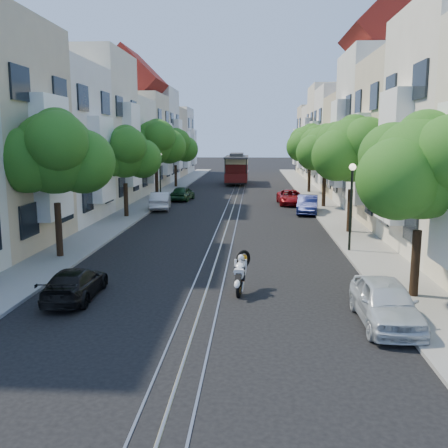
% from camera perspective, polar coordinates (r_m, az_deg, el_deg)
% --- Properties ---
extents(ground, '(200.00, 200.00, 0.00)m').
position_cam_1_polar(ground, '(48.20, 1.48, 3.25)').
color(ground, black).
rests_on(ground, ground).
extents(sidewalk_east, '(2.50, 80.00, 0.12)m').
position_cam_1_polar(sidewalk_east, '(48.48, 10.09, 3.21)').
color(sidewalk_east, gray).
rests_on(sidewalk_east, ground).
extents(sidewalk_west, '(2.50, 80.00, 0.12)m').
position_cam_1_polar(sidewalk_west, '(48.99, -7.04, 3.35)').
color(sidewalk_west, gray).
rests_on(sidewalk_west, ground).
extents(rail_left, '(0.06, 80.00, 0.02)m').
position_cam_1_polar(rail_left, '(48.22, 0.83, 3.27)').
color(rail_left, gray).
rests_on(rail_left, ground).
extents(rail_slot, '(0.06, 80.00, 0.02)m').
position_cam_1_polar(rail_slot, '(48.20, 1.48, 3.26)').
color(rail_slot, gray).
rests_on(rail_slot, ground).
extents(rail_right, '(0.06, 80.00, 0.02)m').
position_cam_1_polar(rail_right, '(48.18, 2.14, 3.25)').
color(rail_right, gray).
rests_on(rail_right, ground).
extents(lane_line, '(0.08, 80.00, 0.01)m').
position_cam_1_polar(lane_line, '(48.20, 1.48, 3.25)').
color(lane_line, tan).
rests_on(lane_line, ground).
extents(townhouses_east, '(7.75, 72.00, 12.00)m').
position_cam_1_polar(townhouses_east, '(48.84, 15.74, 9.07)').
color(townhouses_east, beige).
rests_on(townhouses_east, ground).
extents(townhouses_west, '(7.75, 72.00, 11.76)m').
position_cam_1_polar(townhouses_west, '(49.67, -12.49, 9.09)').
color(townhouses_west, silver).
rests_on(townhouses_west, ground).
extents(tree_e_a, '(4.72, 3.87, 6.27)m').
position_cam_1_polar(tree_e_a, '(17.75, 21.85, 5.68)').
color(tree_e_a, black).
rests_on(tree_e_a, ground).
extents(tree_e_b, '(4.93, 4.08, 6.68)m').
position_cam_1_polar(tree_e_b, '(29.37, 14.57, 8.05)').
color(tree_e_b, black).
rests_on(tree_e_b, ground).
extents(tree_e_c, '(4.84, 3.99, 6.52)m').
position_cam_1_polar(tree_e_c, '(40.23, 11.59, 8.34)').
color(tree_e_c, black).
rests_on(tree_e_c, ground).
extents(tree_e_d, '(5.01, 4.16, 6.85)m').
position_cam_1_polar(tree_e_d, '(51.14, 9.89, 8.95)').
color(tree_e_d, black).
rests_on(tree_e_d, ground).
extents(tree_w_a, '(4.93, 4.08, 6.68)m').
position_cam_1_polar(tree_w_a, '(23.57, -18.69, 7.51)').
color(tree_w_a, black).
rests_on(tree_w_a, ground).
extents(tree_w_b, '(4.72, 3.87, 6.27)m').
position_cam_1_polar(tree_w_b, '(34.99, -11.22, 7.84)').
color(tree_w_b, black).
rests_on(tree_w_b, ground).
extents(tree_w_c, '(5.13, 4.28, 7.09)m').
position_cam_1_polar(tree_w_c, '(45.70, -7.73, 9.18)').
color(tree_w_c, black).
rests_on(tree_w_c, ground).
extents(tree_w_d, '(4.84, 3.99, 6.52)m').
position_cam_1_polar(tree_w_d, '(56.54, -5.54, 8.84)').
color(tree_w_d, black).
rests_on(tree_w_d, ground).
extents(lamp_east, '(0.32, 0.32, 4.16)m').
position_cam_1_polar(lamp_east, '(24.43, 14.36, 3.34)').
color(lamp_east, black).
rests_on(lamp_east, ground).
extents(lamp_west, '(0.32, 0.32, 4.16)m').
position_cam_1_polar(lamp_west, '(42.70, -7.33, 6.17)').
color(lamp_west, black).
rests_on(lamp_west, ground).
extents(sportbike_rider, '(0.61, 1.71, 1.50)m').
position_cam_1_polar(sportbike_rider, '(17.73, 1.91, -5.43)').
color(sportbike_rider, black).
rests_on(sportbike_rider, ground).
extents(cable_car, '(2.82, 8.84, 3.39)m').
position_cam_1_polar(cable_car, '(60.98, 1.46, 6.50)').
color(cable_car, black).
rests_on(cable_car, ground).
extents(parked_car_e_near, '(1.61, 3.98, 1.35)m').
position_cam_1_polar(parked_car_e_near, '(15.62, 17.97, -8.50)').
color(parked_car_e_near, silver).
rests_on(parked_car_e_near, ground).
extents(parked_car_e_mid, '(1.96, 4.26, 1.35)m').
position_cam_1_polar(parked_car_e_mid, '(37.06, 9.54, 2.21)').
color(parked_car_e_mid, '#0C123C').
rests_on(parked_car_e_mid, ground).
extents(parked_car_e_far, '(2.24, 4.48, 1.22)m').
position_cam_1_polar(parked_car_e_far, '(41.93, 7.62, 3.03)').
color(parked_car_e_far, maroon).
rests_on(parked_car_e_far, ground).
extents(parked_car_w_near, '(1.60, 3.74, 1.07)m').
position_cam_1_polar(parked_car_w_near, '(17.94, -16.65, -6.54)').
color(parked_car_w_near, black).
rests_on(parked_car_w_near, ground).
extents(parked_car_w_mid, '(1.95, 4.28, 1.36)m').
position_cam_1_polar(parked_car_w_mid, '(39.04, -7.29, 2.65)').
color(parked_car_w_mid, silver).
rests_on(parked_car_w_mid, ground).
extents(parked_car_w_far, '(1.97, 3.95, 1.29)m').
position_cam_1_polar(parked_car_w_far, '(44.52, -4.75, 3.52)').
color(parked_car_w_far, '#16381D').
rests_on(parked_car_w_far, ground).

